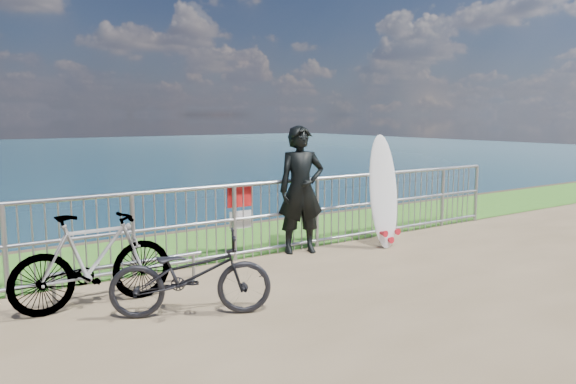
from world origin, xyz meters
TOP-DOWN VIEW (x-y plane):
  - grass_strip at (0.00, 2.70)m, footprint 120.00×120.00m
  - railing at (0.01, 1.60)m, footprint 10.06×0.10m
  - surfer at (0.58, 1.45)m, footprint 0.82×0.68m
  - surfboard at (1.90, 1.02)m, footprint 0.58×0.55m
  - bicycle_near at (-1.99, -0.13)m, footprint 1.77×1.27m
  - bicycle_far at (-2.75, 0.72)m, footprint 1.76×0.50m
  - bike_rack at (-2.29, 0.97)m, footprint 1.88×0.05m

SIDE VIEW (x-z plane):
  - grass_strip at x=0.00m, z-range 0.01..0.01m
  - bike_rack at x=-2.29m, z-range 0.13..0.52m
  - bicycle_near at x=-1.99m, z-range 0.00..0.88m
  - bicycle_far at x=-2.75m, z-range 0.00..1.06m
  - railing at x=0.01m, z-range 0.01..1.14m
  - surfboard at x=1.90m, z-range -0.07..1.74m
  - surfer at x=0.58m, z-range 0.00..1.94m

